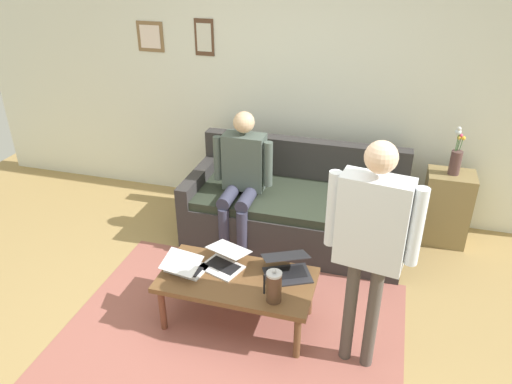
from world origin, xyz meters
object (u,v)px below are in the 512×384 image
coffee_table (237,283)px  laptop_right (185,266)px  flower_vase (456,159)px  couch (295,209)px  person_standing (371,233)px  laptop_left (224,261)px  french_press (274,287)px  person_seated (242,174)px  side_shelf (446,208)px  laptop_center (287,268)px

coffee_table → laptop_right: 0.41m
flower_vase → couch: bearing=13.6°
laptop_right → person_standing: person_standing is taller
laptop_left → french_press: (-0.46, 0.28, 0.07)m
french_press → person_seated: 1.38m
coffee_table → flower_vase: 2.28m
laptop_left → side_shelf: size_ratio=0.55×
laptop_center → flower_vase: 1.94m
laptop_left → laptop_center: size_ratio=0.89×
person_seated → coffee_table: bearing=105.4°
coffee_table → laptop_left: (0.14, -0.11, 0.09)m
person_seated → laptop_left: bearing=99.3°
laptop_right → side_shelf: (-1.94, -1.64, -0.09)m
person_standing → coffee_table: bearing=-9.1°
laptop_right → side_shelf: size_ratio=0.45×
laptop_center → side_shelf: (-1.20, -1.46, -0.10)m
laptop_right → french_press: size_ratio=1.23×
couch → laptop_right: bearing=66.6°
couch → laptop_left: (0.31, 1.17, 0.15)m
laptop_center → person_seated: 1.13m
coffee_table → person_standing: 1.15m
laptop_left → person_standing: person_standing is taller
french_press → person_standing: 0.79m
couch → side_shelf: bearing=-166.5°
side_shelf → person_standing: person_standing is taller
laptop_left → flower_vase: flower_vase is taller
laptop_center → person_standing: person_standing is taller
side_shelf → person_standing: bearing=70.2°
french_press → flower_vase: size_ratio=0.59×
flower_vase → french_press: bearing=55.6°
laptop_left → french_press: bearing=148.5°
couch → person_seated: person_seated is taller
coffee_table → laptop_right: bearing=3.6°
laptop_left → laptop_center: laptop_center is taller
laptop_left → person_seated: 0.99m
laptop_center → french_press: size_ratio=1.67×
french_press → person_standing: bearing=-177.9°
laptop_right → coffee_table: bearing=-176.4°
french_press → side_shelf: (-1.22, -1.78, -0.17)m
french_press → flower_vase: bearing=-124.4°
coffee_table → laptop_center: size_ratio=2.60×
coffee_table → laptop_center: laptop_center is taller
french_press → person_standing: size_ratio=0.16×
couch → laptop_left: size_ratio=5.18×
laptop_center → french_press: french_press is taller
coffee_table → laptop_center: 0.38m
couch → flower_vase: 1.51m
coffee_table → side_shelf: size_ratio=1.60×
person_standing → person_seated: (1.20, -1.20, -0.32)m
laptop_right → flower_vase: bearing=-139.7°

